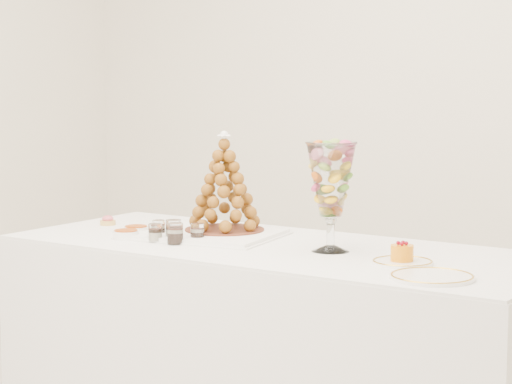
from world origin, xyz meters
The scene contains 15 objects.
buffet_table centered at (0.10, 0.38, 0.38)m, with size 2.04×0.84×0.77m.
lace_tray centered at (-0.24, 0.40, 0.78)m, with size 0.54×0.41×0.02m, color white.
macaron_vase centered at (0.32, 0.39, 1.02)m, with size 0.17×0.17×0.38m.
cake_plate centered at (0.63, 0.32, 0.77)m, with size 0.20×0.20×0.01m, color white.
spare_plate centered at (0.82, 0.15, 0.77)m, with size 0.26×0.26×0.01m, color white.
pink_tart centered at (-0.74, 0.40, 0.79)m, with size 0.06×0.06×0.04m.
verrine_a centered at (-0.37, 0.28, 0.80)m, with size 0.05×0.05×0.07m, color white.
verrine_b centered at (-0.28, 0.25, 0.81)m, with size 0.06×0.06×0.08m, color white.
verrine_c centered at (-0.18, 0.28, 0.80)m, with size 0.05×0.05×0.07m, color white.
verrine_d centered at (-0.31, 0.19, 0.80)m, with size 0.05×0.05×0.07m, color white.
verrine_e centered at (-0.22, 0.19, 0.81)m, with size 0.06×0.06×0.08m, color white.
ramekin_back centered at (-0.49, 0.29, 0.78)m, with size 0.10×0.10×0.03m, color white.
ramekin_front centered at (-0.45, 0.18, 0.78)m, with size 0.10×0.10×0.03m, color white.
croquembouche centered at (-0.20, 0.47, 0.97)m, with size 0.31×0.31×0.38m.
mousse_cake centered at (0.63, 0.32, 0.81)m, with size 0.08×0.08×0.07m.
Camera 1 is at (2.07, -2.58, 1.38)m, focal length 70.00 mm.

